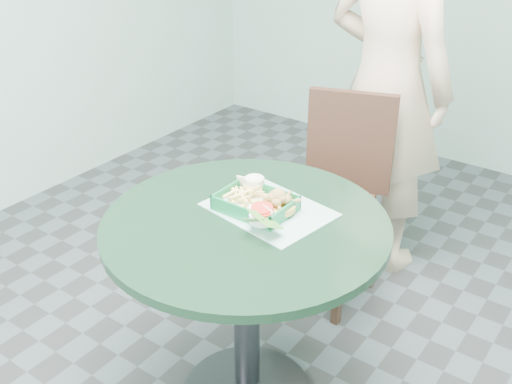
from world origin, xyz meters
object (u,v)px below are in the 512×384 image
Objects in this scene: cafe_table at (246,270)px; crab_sandwich at (278,206)px; dining_chair at (338,184)px; diner_person at (390,47)px; food_basket at (256,211)px; sauce_ramekin at (254,187)px.

cafe_table is 8.07× the size of crab_sandwich.
dining_chair is 0.64m from diner_person.
crab_sandwich reaches higher than cafe_table.
dining_chair is 0.77m from crab_sandwich.
diner_person is at bearing 93.73° from cafe_table.
dining_chair is at bearing 96.63° from food_basket.
diner_person is at bearing 90.08° from sauce_ramekin.
crab_sandwich is at bearing 18.77° from food_basket.
crab_sandwich is at bearing 58.92° from cafe_table.
food_basket is 2.10× the size of crab_sandwich.
food_basket is at bearing -161.23° from crab_sandwich.
cafe_table is 0.43× the size of diner_person.
sauce_ramekin is (0.00, -1.02, -0.26)m from diner_person.
dining_chair reaches higher than cafe_table.
cafe_table is at bearing 103.66° from diner_person.
sauce_ramekin is at bearing -106.51° from dining_chair.
crab_sandwich reaches higher than food_basket.
food_basket is 0.08m from crab_sandwich.
crab_sandwich is (0.13, -1.07, -0.26)m from diner_person.
diner_person is at bearing 93.26° from food_basket.
cafe_table is 0.99× the size of dining_chair.
cafe_table is 3.85× the size of food_basket.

